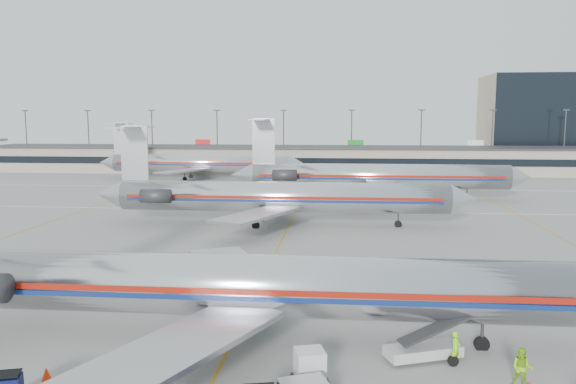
# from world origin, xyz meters

# --- Properties ---
(ground) EXTENTS (260.00, 260.00, 0.00)m
(ground) POSITION_xyz_m (0.00, 0.00, 0.00)
(ground) COLOR gray
(ground) RESTS_ON ground
(apron_markings) EXTENTS (160.00, 0.15, 0.02)m
(apron_markings) POSITION_xyz_m (0.00, 10.00, 0.01)
(apron_markings) COLOR silver
(apron_markings) RESTS_ON ground
(terminal) EXTENTS (162.00, 17.00, 6.25)m
(terminal) POSITION_xyz_m (0.00, 97.97, 3.16)
(terminal) COLOR gray
(terminal) RESTS_ON ground
(light_mast_row) EXTENTS (163.60, 0.40, 15.28)m
(light_mast_row) POSITION_xyz_m (0.00, 112.00, 8.58)
(light_mast_row) COLOR #38383D
(light_mast_row) RESTS_ON ground
(distant_building) EXTENTS (30.00, 20.00, 25.00)m
(distant_building) POSITION_xyz_m (62.00, 128.00, 12.50)
(distant_building) COLOR tan
(distant_building) RESTS_ON ground
(jet_foreground) EXTENTS (44.49, 26.20, 11.65)m
(jet_foreground) POSITION_xyz_m (-0.23, -6.69, 3.38)
(jet_foreground) COLOR silver
(jet_foreground) RESTS_ON ground
(jet_second_row) EXTENTS (46.04, 27.11, 12.05)m
(jet_second_row) POSITION_xyz_m (-1.71, 29.13, 3.50)
(jet_second_row) COLOR silver
(jet_second_row) RESTS_ON ground
(jet_third_row) EXTENTS (47.53, 29.24, 13.00)m
(jet_third_row) POSITION_xyz_m (11.28, 52.66, 3.77)
(jet_third_row) COLOR silver
(jet_third_row) RESTS_ON ground
(jet_back_row) EXTENTS (44.34, 27.27, 12.12)m
(jet_back_row) POSITION_xyz_m (-24.28, 79.34, 3.52)
(jet_back_row) COLOR silver
(jet_back_row) RESTS_ON ground
(uld_container) EXTENTS (1.96, 1.77, 1.73)m
(uld_container) POSITION_xyz_m (4.73, -11.68, 0.87)
(uld_container) COLOR #2D2D30
(uld_container) RESTS_ON ground
(belt_loader) EXTENTS (4.92, 2.79, 2.52)m
(belt_loader) POSITION_xyz_m (10.66, -8.35, 0.68)
(belt_loader) COLOR #A7A7A7
(belt_loader) RESTS_ON ground
(ramp_worker_near) EXTENTS (0.75, 0.78, 1.80)m
(ramp_worker_near) POSITION_xyz_m (12.15, -8.81, 0.90)
(ramp_worker_near) COLOR #8DE515
(ramp_worker_near) RESTS_ON ground
(ramp_worker_far) EXTENTS (1.18, 1.07, 1.98)m
(ramp_worker_far) POSITION_xyz_m (14.77, -11.13, 0.99)
(ramp_worker_far) COLOR #82C512
(ramp_worker_far) RESTS_ON ground
(cone_left) EXTENTS (0.57, 0.57, 0.68)m
(cone_left) POSITION_xyz_m (-8.13, -12.46, 0.34)
(cone_left) COLOR red
(cone_left) RESTS_ON ground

